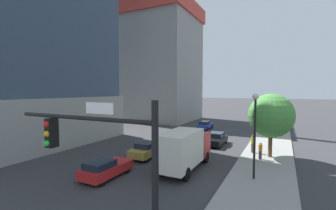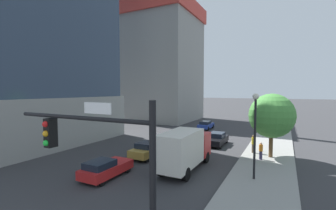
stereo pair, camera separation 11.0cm
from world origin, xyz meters
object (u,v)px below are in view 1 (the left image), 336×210
(car_black, at_px, (216,139))
(box_truck, at_px, (184,148))
(car_blue, at_px, (205,125))
(pedestrian_orange_shirt, at_px, (260,151))
(car_red, at_px, (105,168))
(pedestrian_yellow_shirt, at_px, (253,143))
(construction_building, at_px, (164,57))
(car_gold, at_px, (147,150))
(traffic_light_pole, at_px, (102,159))
(car_green, at_px, (178,137))
(street_lamp, at_px, (255,123))
(street_tree, at_px, (271,116))

(car_black, height_order, box_truck, box_truck)
(car_blue, relative_size, pedestrian_orange_shirt, 2.59)
(car_red, xyz_separation_m, pedestrian_yellow_shirt, (8.93, 11.61, 0.38))
(construction_building, bearing_deg, pedestrian_orange_shirt, -46.13)
(car_blue, height_order, car_gold, car_gold)
(traffic_light_pole, distance_m, car_green, 21.63)
(car_green, distance_m, car_red, 12.99)
(pedestrian_yellow_shirt, relative_size, pedestrian_orange_shirt, 1.15)
(pedestrian_orange_shirt, bearing_deg, car_green, 160.46)
(street_lamp, bearing_deg, car_gold, 171.20)
(street_tree, xyz_separation_m, car_blue, (-10.60, 13.31, -3.36))
(pedestrian_yellow_shirt, bearing_deg, car_black, 152.63)
(street_lamp, bearing_deg, traffic_light_pole, -106.13)
(construction_building, distance_m, street_lamp, 36.74)
(car_red, relative_size, pedestrian_yellow_shirt, 2.28)
(car_gold, relative_size, pedestrian_yellow_shirt, 2.33)
(street_tree, height_order, car_red, street_tree)
(construction_building, bearing_deg, car_black, -47.90)
(construction_building, bearing_deg, car_green, -58.01)
(traffic_light_pole, height_order, box_truck, traffic_light_pole)
(traffic_light_pole, bearing_deg, car_black, 95.12)
(car_gold, bearing_deg, street_lamp, -8.80)
(car_red, height_order, pedestrian_yellow_shirt, pedestrian_yellow_shirt)
(traffic_light_pole, height_order, car_red, traffic_light_pole)
(car_black, relative_size, pedestrian_yellow_shirt, 2.48)
(street_lamp, distance_m, street_tree, 6.48)
(car_blue, relative_size, car_gold, 0.97)
(box_truck, bearing_deg, car_green, 117.34)
(car_green, bearing_deg, street_tree, -11.86)
(box_truck, bearing_deg, car_black, 90.00)
(car_green, distance_m, car_blue, 11.09)
(car_green, bearing_deg, traffic_light_pole, -72.32)
(construction_building, distance_m, pedestrian_orange_shirt, 34.03)
(street_lamp, bearing_deg, car_black, 118.94)
(construction_building, height_order, street_lamp, construction_building)
(car_green, relative_size, pedestrian_yellow_shirt, 2.28)
(traffic_light_pole, xyz_separation_m, car_black, (-1.90, 21.20, -3.54))
(car_green, distance_m, pedestrian_orange_shirt, 10.44)
(car_green, xyz_separation_m, car_red, (-0.00, -12.99, -0.03))
(pedestrian_orange_shirt, bearing_deg, street_lamp, -89.82)
(traffic_light_pole, height_order, street_tree, same)
(street_lamp, xyz_separation_m, car_green, (-9.85, 8.66, -3.38))
(street_tree, relative_size, car_red, 1.46)
(traffic_light_pole, xyz_separation_m, pedestrian_orange_shirt, (3.36, 16.84, -3.31))
(construction_building, relative_size, traffic_light_pole, 5.76)
(car_green, relative_size, car_black, 0.92)
(street_lamp, relative_size, pedestrian_yellow_shirt, 3.36)
(street_tree, height_order, pedestrian_yellow_shirt, street_tree)
(construction_building, height_order, street_tree, construction_building)
(traffic_light_pole, distance_m, car_red, 10.42)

